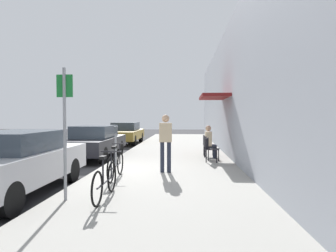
{
  "coord_description": "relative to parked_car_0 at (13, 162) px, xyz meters",
  "views": [
    {
      "loc": [
        2.76,
        -8.45,
        1.78
      ],
      "look_at": [
        1.74,
        8.41,
        1.2
      ],
      "focal_mm": 30.6,
      "sensor_mm": 36.0,
      "label": 1
    }
  ],
  "objects": [
    {
      "name": "cafe_chair_1",
      "position": [
        4.76,
        5.17,
        -0.12
      ],
      "size": [
        0.49,
        0.49,
        0.87
      ],
      "color": "black",
      "rests_on": "sidewalk_slab"
    },
    {
      "name": "bicycle_1",
      "position": [
        2.02,
        1.29,
        -0.26
      ],
      "size": [
        0.46,
        1.71,
        0.9
      ],
      "color": "black",
      "rests_on": "sidewalk_slab"
    },
    {
      "name": "pedestrian_standing",
      "position": [
        3.28,
        2.21,
        0.38
      ],
      "size": [
        0.36,
        0.22,
        1.7
      ],
      "color": "#232838",
      "rests_on": "sidewalk_slab"
    },
    {
      "name": "cafe_chair_2",
      "position": [
        4.76,
        5.73,
        -0.12
      ],
      "size": [
        0.47,
        0.47,
        0.87
      ],
      "color": "black",
      "rests_on": "sidewalk_slab"
    },
    {
      "name": "ground_plane",
      "position": [
        1.1,
        2.29,
        -0.74
      ],
      "size": [
        60.0,
        60.0,
        0.0
      ],
      "primitive_type": "plane",
      "color": "#2D2D30"
    },
    {
      "name": "parked_car_1",
      "position": [
        0.0,
        5.68,
        -0.03
      ],
      "size": [
        1.8,
        4.4,
        1.38
      ],
      "color": "black",
      "rests_on": "ground_plane"
    },
    {
      "name": "parking_meter",
      "position": [
        1.55,
        3.19,
        0.14
      ],
      "size": [
        0.12,
        0.1,
        1.32
      ],
      "color": "slate",
      "rests_on": "sidewalk_slab"
    },
    {
      "name": "parked_car_2",
      "position": [
        0.0,
        12.07,
        -0.03
      ],
      "size": [
        1.8,
        4.4,
        1.38
      ],
      "color": "#A58433",
      "rests_on": "ground_plane"
    },
    {
      "name": "cafe_chair_0",
      "position": [
        4.77,
        4.26,
        -0.12
      ],
      "size": [
        0.55,
        0.55,
        0.87
      ],
      "color": "black",
      "rests_on": "sidewalk_slab"
    },
    {
      "name": "building_facade",
      "position": [
        5.75,
        4.3,
        2.05
      ],
      "size": [
        1.4,
        32.0,
        5.58
      ],
      "color": "#999EA8",
      "rests_on": "ground_plane"
    },
    {
      "name": "parked_car_0",
      "position": [
        0.0,
        0.0,
        0.0
      ],
      "size": [
        1.8,
        4.4,
        1.43
      ],
      "color": "#B7B7BC",
      "rests_on": "ground_plane"
    },
    {
      "name": "street_sign",
      "position": [
        1.5,
        -0.7,
        0.9
      ],
      "size": [
        0.32,
        0.06,
        2.6
      ],
      "color": "gray",
      "rests_on": "sidewalk_slab"
    },
    {
      "name": "bicycle_0",
      "position": [
        2.25,
        -0.54,
        -0.26
      ],
      "size": [
        0.46,
        1.71,
        0.9
      ],
      "color": "black",
      "rests_on": "sidewalk_slab"
    },
    {
      "name": "seated_patron_1",
      "position": [
        4.82,
        5.18,
        0.07
      ],
      "size": [
        0.46,
        0.39,
        1.29
      ],
      "color": "#232838",
      "rests_on": "sidewalk_slab"
    },
    {
      "name": "sidewalk_slab",
      "position": [
        3.35,
        4.29,
        -0.68
      ],
      "size": [
        4.5,
        32.0,
        0.12
      ],
      "primitive_type": "cube",
      "color": "#9E9B93",
      "rests_on": "ground_plane"
    }
  ]
}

